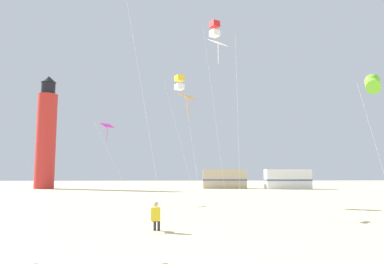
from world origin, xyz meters
The scene contains 10 objects.
kite_flyer_standing centered at (-0.14, 7.43, 0.61)m, with size 0.36×0.53×1.16m.
kite_box_gold centered at (0.94, 20.89, 9.40)m, with size 2.50×1.68×9.99m.
kite_diamond_white centered at (3.09, 12.54, 9.20)m, with size 1.89×2.05×9.81m.
kite_diamond_magenta centered at (-4.70, 21.36, 5.80)m, with size 2.81×2.81×6.22m.
kite_tube_lime centered at (10.81, 10.72, 6.89)m, with size 1.90×2.53×7.60m.
kite_box_scarlet centered at (3.51, 18.51, 12.89)m, with size 1.57×1.34×13.50m.
kite_diamond_orange centered at (1.37, 13.73, 6.50)m, with size 1.43×1.43×6.93m.
lighthouse_distant centered at (-18.39, 46.79, 7.84)m, with size 2.80×2.80×16.80m.
rv_van_tan centered at (8.07, 46.58, 1.39)m, with size 6.59×2.79×2.80m.
rv_van_white centered at (16.96, 44.46, 1.39)m, with size 6.54×2.62×2.80m.
Camera 1 is at (0.55, -6.94, 2.28)m, focal length 33.54 mm.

